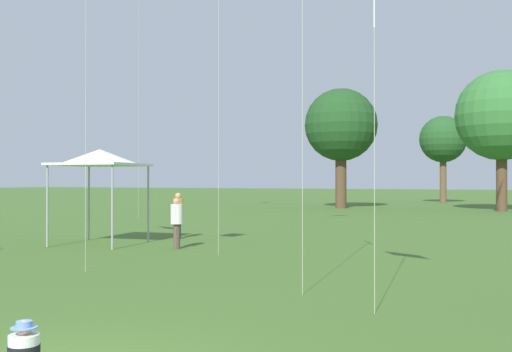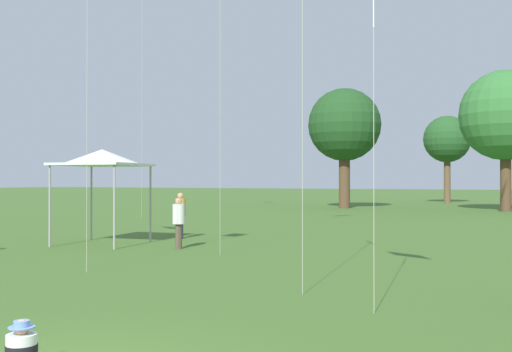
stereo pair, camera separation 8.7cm
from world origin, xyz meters
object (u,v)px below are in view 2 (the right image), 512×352
(seated_toddler, at_px, (24,350))
(canopy_tent, at_px, (102,158))
(distant_tree_2, at_px, (447,140))
(person_standing_2, at_px, (179,219))
(distant_tree_1, at_px, (344,126))
(distant_tree_0, at_px, (505,116))
(person_standing_4, at_px, (180,211))

(seated_toddler, distance_m, canopy_tent, 14.26)
(canopy_tent, relative_size, distant_tree_2, 0.38)
(person_standing_2, height_order, canopy_tent, canopy_tent)
(seated_toddler, xyz_separation_m, person_standing_2, (-5.30, 11.17, 0.74))
(distant_tree_1, height_order, distant_tree_2, distant_tree_1)
(distant_tree_2, bearing_deg, person_standing_2, -92.03)
(seated_toddler, xyz_separation_m, distant_tree_1, (-9.36, 41.02, 6.38))
(seated_toddler, xyz_separation_m, distant_tree_2, (-3.70, 56.19, 6.00))
(seated_toddler, height_order, canopy_tent, canopy_tent)
(person_standing_2, xyz_separation_m, distant_tree_1, (-4.06, 29.85, 5.64))
(distant_tree_0, height_order, distant_tree_2, distant_tree_0)
(seated_toddler, bearing_deg, person_standing_4, 122.54)
(seated_toddler, height_order, distant_tree_0, distant_tree_0)
(person_standing_4, xyz_separation_m, distant_tree_1, (-2.22, 26.97, 5.58))
(canopy_tent, bearing_deg, distant_tree_1, 91.74)
(person_standing_2, distance_m, canopy_tent, 3.74)
(seated_toddler, bearing_deg, canopy_tent, 132.76)
(person_standing_2, relative_size, distant_tree_0, 0.16)
(seated_toddler, relative_size, person_standing_4, 0.34)
(distant_tree_2, bearing_deg, person_standing_4, -94.65)
(distant_tree_1, distance_m, distant_tree_2, 16.19)
(person_standing_4, bearing_deg, person_standing_2, 91.17)
(seated_toddler, relative_size, distant_tree_2, 0.07)
(canopy_tent, bearing_deg, person_standing_2, 0.25)
(distant_tree_0, bearing_deg, seated_toddler, -93.57)
(distant_tree_2, bearing_deg, canopy_tent, -96.02)
(person_standing_4, relative_size, distant_tree_1, 0.18)
(person_standing_4, height_order, distant_tree_0, distant_tree_0)
(seated_toddler, xyz_separation_m, canopy_tent, (-8.45, 11.15, 2.75))
(seated_toddler, distance_m, distant_tree_1, 42.55)
(canopy_tent, bearing_deg, person_standing_4, 65.51)
(person_standing_2, relative_size, canopy_tent, 0.50)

